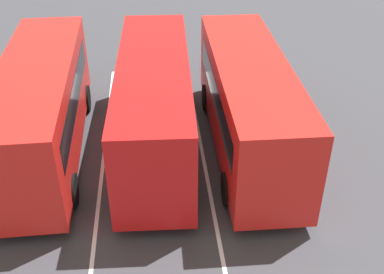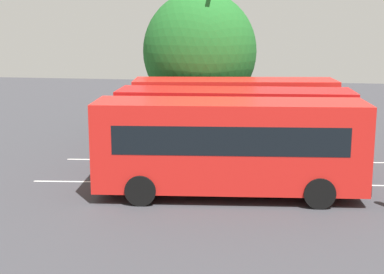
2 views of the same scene
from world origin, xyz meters
name	(u,v)px [view 1 (image 1 of 2)]	position (x,y,z in m)	size (l,w,h in m)	color
ground_plane	(153,157)	(0.00, 0.00, 0.00)	(69.43, 69.43, 0.00)	#38383D
bus_far_left	(249,102)	(0.70, -3.36, 1.89)	(9.62, 3.37, 3.44)	red
bus_center_left	(155,103)	(0.59, -0.08, 1.89)	(9.58, 3.11, 3.44)	red
bus_center_right	(41,106)	(0.26, 3.81, 1.89)	(9.66, 3.65, 3.44)	red
pedestrian	(248,61)	(6.31, -3.83, 0.96)	(0.45, 0.45, 1.63)	#232833
lane_stripe_outer_left	(203,157)	(0.00, -1.79, 0.00)	(14.20, 0.12, 0.01)	silver
lane_stripe_inner_left	(104,156)	(0.00, 1.79, 0.00)	(14.20, 0.12, 0.01)	silver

